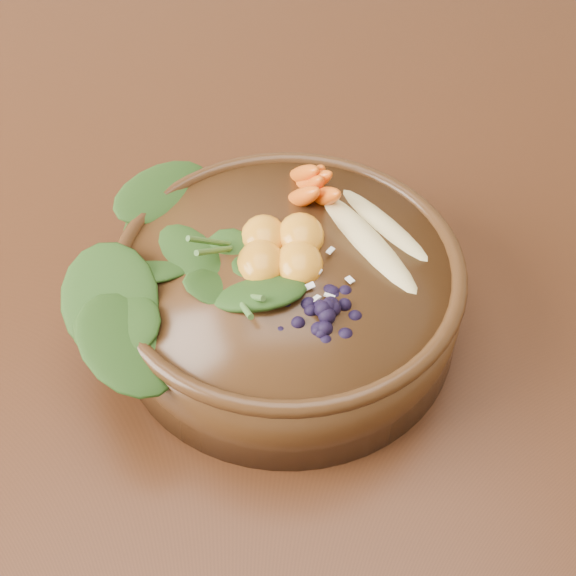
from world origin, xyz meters
The scene contains 8 objects.
dining_table centered at (0.00, 0.00, 0.66)m, with size 1.60×0.90×0.75m.
stoneware_bowl centered at (0.06, -0.10, 0.79)m, with size 0.26×0.26×0.07m, color #462913.
kale_heap centered at (0.00, -0.06, 0.84)m, with size 0.17×0.15×0.04m, color #2A4C1A, non-canonical shape.
carrot_cluster centered at (0.08, -0.02, 0.86)m, with size 0.05×0.05×0.07m, color orange, non-canonical shape.
banana_halves centered at (0.13, -0.07, 0.83)m, with size 0.10×0.15×0.03m.
mandarin_cluster centered at (0.06, -0.08, 0.83)m, with size 0.08×0.08×0.03m, color orange, non-canonical shape.
blueberry_pile centered at (0.09, -0.15, 0.84)m, with size 0.12×0.09×0.04m, color black, non-canonical shape.
coconut_flakes centered at (0.07, -0.11, 0.82)m, with size 0.08×0.06×0.01m, color white, non-canonical shape.
Camera 1 is at (0.04, -0.51, 1.24)m, focal length 50.00 mm.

